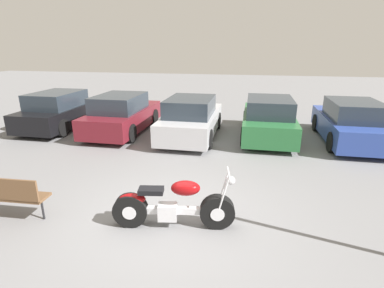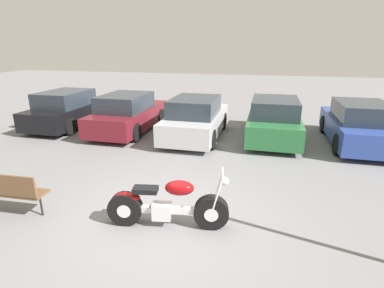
{
  "view_description": "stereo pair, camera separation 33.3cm",
  "coord_description": "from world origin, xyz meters",
  "views": [
    {
      "loc": [
        1.4,
        -4.9,
        3.16
      ],
      "look_at": [
        0.05,
        1.96,
        0.85
      ],
      "focal_mm": 28.0,
      "sensor_mm": 36.0,
      "label": 1
    },
    {
      "loc": [
        1.73,
        -4.82,
        3.16
      ],
      "look_at": [
        0.05,
        1.96,
        0.85
      ],
      "focal_mm": 28.0,
      "sensor_mm": 36.0,
      "label": 2
    }
  ],
  "objects": [
    {
      "name": "parked_car_maroon",
      "position": [
        -3.34,
        5.47,
        0.67
      ],
      "size": [
        1.8,
        4.06,
        1.45
      ],
      "color": "maroon",
      "rests_on": "ground_plane"
    },
    {
      "name": "park_bench",
      "position": [
        -2.95,
        -0.67,
        0.54
      ],
      "size": [
        1.45,
        0.47,
        0.89
      ],
      "color": "brown",
      "rests_on": "ground_plane"
    },
    {
      "name": "parked_car_blue",
      "position": [
        4.75,
        5.73,
        0.67
      ],
      "size": [
        1.8,
        4.06,
        1.45
      ],
      "color": "#2D479E",
      "rests_on": "ground_plane"
    },
    {
      "name": "parked_car_black",
      "position": [
        -6.03,
        5.63,
        0.67
      ],
      "size": [
        1.8,
        4.06,
        1.45
      ],
      "color": "black",
      "rests_on": "ground_plane"
    },
    {
      "name": "parked_car_green",
      "position": [
        2.05,
        5.8,
        0.67
      ],
      "size": [
        1.8,
        4.06,
        1.45
      ],
      "color": "#286B38",
      "rests_on": "ground_plane"
    },
    {
      "name": "parked_car_silver",
      "position": [
        -0.64,
        5.31,
        0.67
      ],
      "size": [
        1.8,
        4.06,
        1.45
      ],
      "color": "#BCBCC1",
      "rests_on": "ground_plane"
    },
    {
      "name": "ground_plane",
      "position": [
        0.0,
        0.0,
        0.0
      ],
      "size": [
        60.0,
        60.0,
        0.0
      ],
      "primitive_type": "plane",
      "color": "slate"
    },
    {
      "name": "motorcycle",
      "position": [
        0.13,
        -0.3,
        0.41
      ],
      "size": [
        2.2,
        0.74,
        1.07
      ],
      "color": "black",
      "rests_on": "ground_plane"
    }
  ]
}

